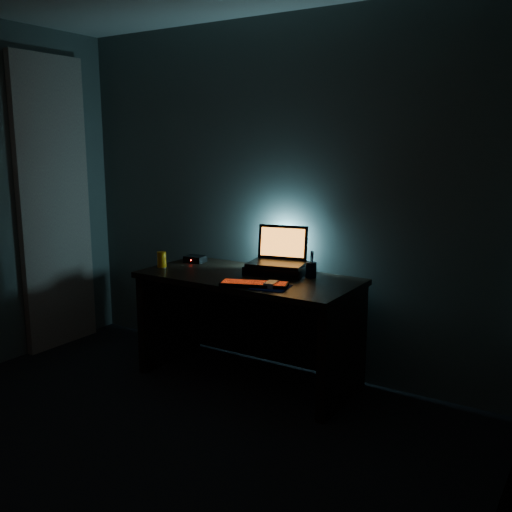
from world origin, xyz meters
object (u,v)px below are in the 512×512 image
at_px(pen_cup, 311,270).
at_px(router, 195,259).
at_px(keyboard, 254,284).
at_px(juice_glass, 162,259).
at_px(mouse, 271,284).
at_px(laptop, 279,255).

xyz_separation_m(pen_cup, router, (-0.97, -0.02, -0.03)).
height_order(keyboard, juice_glass, juice_glass).
relative_size(mouse, juice_glass, 0.95).
relative_size(keyboard, juice_glass, 3.96).
relative_size(juice_glass, router, 0.73).
bearing_deg(juice_glass, pen_cup, 15.18).
xyz_separation_m(mouse, juice_glass, (-0.98, 0.09, 0.04)).
bearing_deg(mouse, juice_glass, 165.47).
bearing_deg(router, laptop, -2.15).
xyz_separation_m(laptop, mouse, (0.18, -0.41, -0.10)).
height_order(laptop, keyboard, laptop).
bearing_deg(router, juice_glass, -115.95).
bearing_deg(keyboard, juice_glass, 151.71).
distance_m(keyboard, pen_cup, 0.45).
xyz_separation_m(mouse, router, (-0.88, 0.36, 0.00)).
relative_size(keyboard, pen_cup, 4.32).
xyz_separation_m(laptop, router, (-0.70, -0.05, -0.10)).
bearing_deg(juice_glass, router, 70.42).
xyz_separation_m(mouse, pen_cup, (0.09, 0.38, 0.03)).
bearing_deg(router, mouse, -28.58).
xyz_separation_m(laptop, keyboard, (0.07, -0.44, -0.11)).
relative_size(laptop, juice_glass, 3.78).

